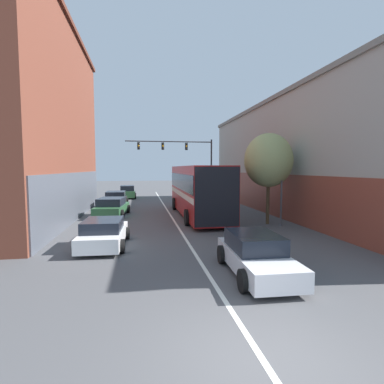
% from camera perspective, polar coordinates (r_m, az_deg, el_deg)
% --- Properties ---
extents(ground_plane, '(160.00, 160.00, 0.00)m').
position_cam_1_polar(ground_plane, '(6.38, 13.32, -28.70)').
color(ground_plane, '#4C4C4F').
extents(lane_center_line, '(0.14, 44.79, 0.01)m').
position_cam_1_polar(lane_center_line, '(21.67, -3.94, -4.71)').
color(lane_center_line, silver).
rests_on(lane_center_line, ground_plane).
extents(building_left_brick, '(9.15, 18.64, 13.00)m').
position_cam_1_polar(building_left_brick, '(23.38, -32.27, 11.55)').
color(building_left_brick, brown).
rests_on(building_left_brick, ground_plane).
extents(building_right_storefront, '(7.41, 29.18, 8.77)m').
position_cam_1_polar(building_right_storefront, '(25.52, 21.49, 6.51)').
color(building_right_storefront, '#9E998E').
rests_on(building_right_storefront, ground_plane).
extents(bus, '(2.93, 11.55, 3.64)m').
position_cam_1_polar(bus, '(21.80, 1.08, 0.74)').
color(bus, maroon).
rests_on(bus, ground_plane).
extents(hatchback_foreground, '(2.02, 4.26, 1.33)m').
position_cam_1_polar(hatchback_foreground, '(10.27, 12.06, -11.66)').
color(hatchback_foreground, silver).
rests_on(hatchback_foreground, ground_plane).
extents(parked_car_left_near, '(2.53, 4.49, 1.34)m').
position_cam_1_polar(parked_car_left_near, '(22.72, -15.04, -2.81)').
color(parked_car_left_near, '#285633').
rests_on(parked_car_left_near, ground_plane).
extents(parked_car_left_mid, '(2.15, 4.13, 1.24)m').
position_cam_1_polar(parked_car_left_mid, '(14.00, -16.46, -7.56)').
color(parked_car_left_mid, silver).
rests_on(parked_car_left_mid, ground_plane).
extents(parked_car_left_far, '(2.08, 4.15, 1.48)m').
position_cam_1_polar(parked_car_left_far, '(35.90, -12.22, -0.01)').
color(parked_car_left_far, '#285633').
rests_on(parked_car_left_far, ground_plane).
extents(parked_car_left_distant, '(2.06, 4.15, 1.42)m').
position_cam_1_polar(parked_car_left_distant, '(27.86, -14.28, -1.40)').
color(parked_car_left_distant, black).
rests_on(parked_car_left_distant, ground_plane).
extents(traffic_signal_gantry, '(9.77, 0.36, 6.76)m').
position_cam_1_polar(traffic_signal_gantry, '(34.04, -1.67, 7.24)').
color(traffic_signal_gantry, '#333338').
rests_on(traffic_signal_gantry, ground_plane).
extents(street_lamp, '(0.33, 0.33, 4.86)m').
position_cam_1_polar(street_lamp, '(18.73, 16.72, 2.56)').
color(street_lamp, '#47474C').
rests_on(street_lamp, ground_plane).
extents(street_tree_near, '(3.02, 2.72, 5.64)m').
position_cam_1_polar(street_tree_near, '(19.18, 14.37, 5.85)').
color(street_tree_near, '#4C3823').
rests_on(street_tree_near, ground_plane).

